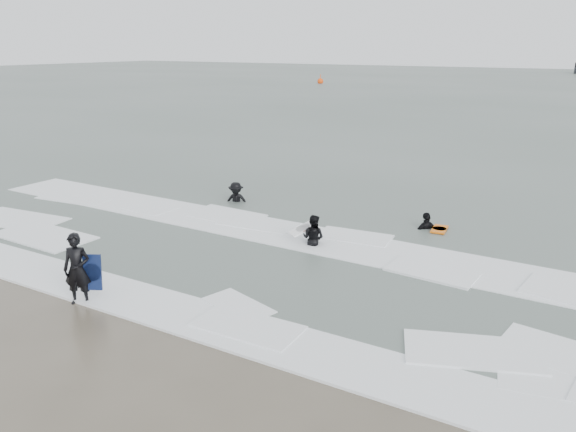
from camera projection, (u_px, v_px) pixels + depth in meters
The scene contains 9 objects.
ground at pixel (190, 304), 14.76m from camera, with size 320.00×320.00×0.00m, color brown.
sea at pixel (558, 91), 80.24m from camera, with size 320.00×320.00×0.00m, color #47544C.
surfer_centre at pixel (81, 303), 14.81m from camera, with size 0.71×0.47×1.95m, color black.
surfer_wading at pixel (313, 246), 18.98m from camera, with size 0.80×0.62×1.65m, color black.
surfer_breaker at pixel (236, 203), 24.07m from camera, with size 1.14×0.66×1.77m, color black.
surfer_right_near at pixel (426, 229), 20.66m from camera, with size 1.05×0.44×1.80m, color black.
surf_foam at pixel (267, 258), 17.78m from camera, with size 30.03×9.06×0.09m.
bodyboards at pixel (300, 240), 18.04m from camera, with size 6.67×11.11×1.25m.
buoy at pixel (320, 81), 95.74m from camera, with size 1.00×1.00×1.65m.
Camera 1 is at (9.14, -10.17, 6.55)m, focal length 35.00 mm.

